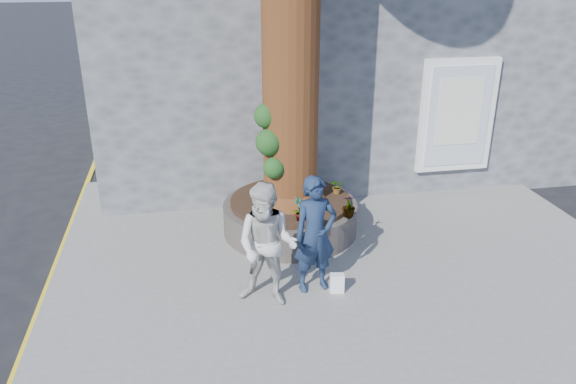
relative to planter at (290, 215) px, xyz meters
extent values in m
plane|color=black|center=(-0.80, -2.00, -0.41)|extent=(120.00, 120.00, 0.00)
cube|color=slate|center=(0.70, -1.00, -0.35)|extent=(9.00, 8.00, 0.12)
cube|color=yellow|center=(-3.85, -1.00, -0.41)|extent=(0.10, 30.00, 0.01)
cube|color=#515457|center=(1.70, 5.20, 2.59)|extent=(10.00, 8.00, 6.00)
cube|color=white|center=(3.50, 1.14, 1.29)|extent=(1.50, 0.12, 2.20)
cube|color=silver|center=(3.50, 1.08, 1.29)|extent=(1.25, 0.04, 1.95)
cube|color=silver|center=(3.50, 1.06, 1.39)|extent=(0.90, 0.02, 1.30)
cylinder|color=black|center=(0.00, 0.00, -0.03)|extent=(2.30, 2.30, 0.52)
cylinder|color=black|center=(0.00, 0.00, 0.27)|extent=(2.04, 2.04, 0.08)
cone|color=#432110|center=(0.00, 0.00, 0.66)|extent=(1.24, 1.24, 0.70)
sphere|color=#154117|center=(-0.38, -0.20, 1.41)|extent=(0.44, 0.44, 0.44)
sphere|color=#154117|center=(-0.32, -0.30, 1.01)|extent=(0.36, 0.36, 0.36)
sphere|color=#154117|center=(-0.40, -0.08, 1.81)|extent=(0.40, 0.40, 0.40)
imported|color=#172540|center=(-0.01, -1.86, 0.56)|extent=(0.68, 0.51, 1.71)
imported|color=beige|center=(-0.72, -2.08, 0.58)|extent=(1.05, 0.96, 1.75)
cube|color=white|center=(0.29, -2.02, -0.15)|extent=(0.22, 0.15, 0.28)
imported|color=gray|center=(-0.03, -0.85, 0.51)|extent=(0.25, 0.25, 0.39)
imported|color=gray|center=(0.04, 0.85, 0.52)|extent=(0.28, 0.29, 0.42)
imported|color=gray|center=(0.78, -0.85, 0.49)|extent=(0.22, 0.22, 0.37)
imported|color=gray|center=(0.85, 0.07, 0.44)|extent=(0.29, 0.30, 0.26)
camera|label=1|loc=(-1.67, -8.61, 4.14)|focal=35.00mm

